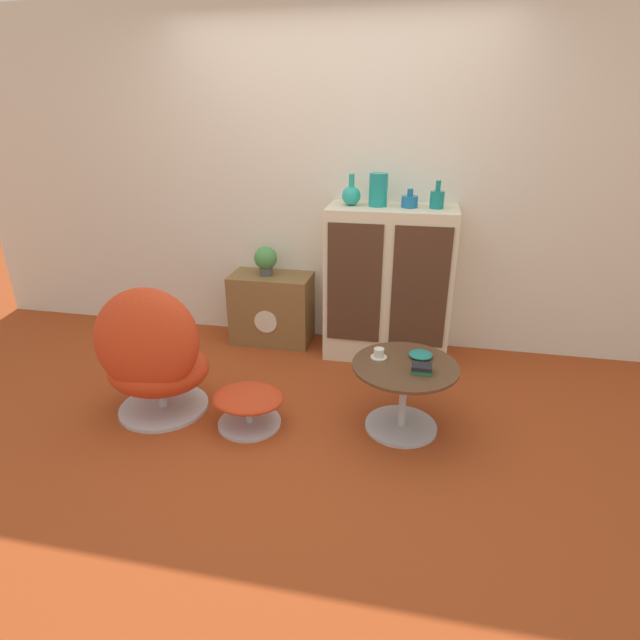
% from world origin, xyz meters
% --- Properties ---
extents(ground_plane, '(12.00, 12.00, 0.00)m').
position_xyz_m(ground_plane, '(0.00, 0.00, 0.00)').
color(ground_plane, '#9E3D19').
extents(wall_back, '(6.40, 0.06, 2.60)m').
position_xyz_m(wall_back, '(0.00, 1.42, 1.30)').
color(wall_back, silver).
rests_on(wall_back, ground_plane).
extents(sideboard, '(0.94, 0.48, 1.18)m').
position_xyz_m(sideboard, '(0.47, 1.15, 0.59)').
color(sideboard, beige).
rests_on(sideboard, ground_plane).
extents(tv_console, '(0.66, 0.37, 0.58)m').
position_xyz_m(tv_console, '(-0.49, 1.20, 0.29)').
color(tv_console, brown).
rests_on(tv_console, ground_plane).
extents(egg_chair, '(0.72, 0.67, 0.89)m').
position_xyz_m(egg_chair, '(-0.89, -0.03, 0.41)').
color(egg_chair, '#B7B7BC').
rests_on(egg_chair, ground_plane).
extents(ottoman, '(0.45, 0.40, 0.24)m').
position_xyz_m(ottoman, '(-0.28, -0.03, 0.16)').
color(ottoman, '#B7B7BC').
rests_on(ottoman, ground_plane).
extents(coffee_table, '(0.63, 0.63, 0.44)m').
position_xyz_m(coffee_table, '(0.65, 0.13, 0.28)').
color(coffee_table, '#B7B7BC').
rests_on(coffee_table, ground_plane).
extents(vase_leftmost, '(0.14, 0.14, 0.22)m').
position_xyz_m(vase_leftmost, '(0.16, 1.15, 1.25)').
color(vase_leftmost, teal).
rests_on(vase_leftmost, sideboard).
extents(vase_inner_left, '(0.13, 0.13, 0.23)m').
position_xyz_m(vase_inner_left, '(0.36, 1.15, 1.30)').
color(vase_inner_left, teal).
rests_on(vase_inner_left, sideboard).
extents(vase_inner_right, '(0.12, 0.12, 0.13)m').
position_xyz_m(vase_inner_right, '(0.59, 1.15, 1.22)').
color(vase_inner_right, '#196699').
rests_on(vase_inner_right, sideboard).
extents(vase_rightmost, '(0.10, 0.10, 0.19)m').
position_xyz_m(vase_rightmost, '(0.78, 1.15, 1.25)').
color(vase_rightmost, '#147A75').
rests_on(vase_rightmost, sideboard).
extents(potted_plant, '(0.19, 0.19, 0.23)m').
position_xyz_m(potted_plant, '(-0.53, 1.20, 0.71)').
color(potted_plant, '#4C4C51').
rests_on(potted_plant, tv_console).
extents(teacup, '(0.10, 0.10, 0.06)m').
position_xyz_m(teacup, '(0.49, 0.19, 0.47)').
color(teacup, silver).
rests_on(teacup, coffee_table).
extents(book_stack, '(0.12, 0.10, 0.05)m').
position_xyz_m(book_stack, '(0.75, 0.05, 0.46)').
color(book_stack, '#237038').
rests_on(book_stack, coffee_table).
extents(bowl, '(0.14, 0.14, 0.04)m').
position_xyz_m(bowl, '(0.74, 0.24, 0.46)').
color(bowl, '#1E7A70').
rests_on(bowl, coffee_table).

